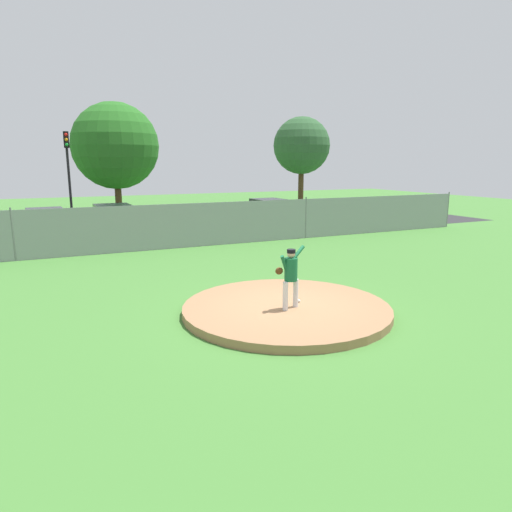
# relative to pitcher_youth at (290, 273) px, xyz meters

# --- Properties ---
(ground_plane) EXTENTS (80.00, 80.00, 0.00)m
(ground_plane) POSITION_rel_pitcher_youth_xyz_m (0.05, 6.28, -1.13)
(ground_plane) COLOR #427A33
(asphalt_strip) EXTENTS (44.00, 7.00, 0.01)m
(asphalt_strip) POSITION_rel_pitcher_youth_xyz_m (0.05, 14.78, -1.12)
(asphalt_strip) COLOR #2B2B2D
(asphalt_strip) RESTS_ON ground_plane
(pitchers_mound) EXTENTS (5.28, 5.28, 0.21)m
(pitchers_mound) POSITION_rel_pitcher_youth_xyz_m (0.05, 0.28, -1.02)
(pitchers_mound) COLOR #99704C
(pitchers_mound) RESTS_ON ground_plane
(pitcher_youth) EXTENTS (0.82, 0.32, 1.57)m
(pitcher_youth) POSITION_rel_pitcher_youth_xyz_m (0.00, 0.00, 0.00)
(pitcher_youth) COLOR silver
(pitcher_youth) RESTS_ON pitchers_mound
(baseball) EXTENTS (0.07, 0.07, 0.07)m
(baseball) POSITION_rel_pitcher_youth_xyz_m (0.47, 0.35, -0.88)
(baseball) COLOR white
(baseball) RESTS_ON pitchers_mound
(chainlink_fence) EXTENTS (33.07, 0.07, 2.10)m
(chainlink_fence) POSITION_rel_pitcher_youth_xyz_m (0.05, 10.28, -0.13)
(chainlink_fence) COLOR gray
(chainlink_fence) RESTS_ON ground_plane
(parked_car_red) EXTENTS (2.00, 4.11, 1.69)m
(parked_car_red) POSITION_rel_pitcher_youth_xyz_m (-2.19, 14.60, -0.33)
(parked_car_red) COLOR #A81919
(parked_car_red) RESTS_ON ground_plane
(parked_car_slate) EXTENTS (2.14, 4.85, 1.57)m
(parked_car_slate) POSITION_rel_pitcher_youth_xyz_m (-5.33, 14.86, -0.36)
(parked_car_slate) COLOR slate
(parked_car_slate) RESTS_ON ground_plane
(parked_car_silver) EXTENTS (2.07, 4.34, 1.64)m
(parked_car_silver) POSITION_rel_pitcher_youth_xyz_m (7.03, 15.02, -0.34)
(parked_car_silver) COLOR #B7BABF
(parked_car_silver) RESTS_ON ground_plane
(traffic_cone_orange) EXTENTS (0.40, 0.40, 0.55)m
(traffic_cone_orange) POSITION_rel_pitcher_youth_xyz_m (4.56, 15.02, -0.87)
(traffic_cone_orange) COLOR orange
(traffic_cone_orange) RESTS_ON asphalt_strip
(traffic_light_near) EXTENTS (0.28, 0.46, 5.50)m
(traffic_light_near) POSITION_rel_pitcher_youth_xyz_m (-3.95, 18.72, 2.59)
(traffic_light_near) COLOR black
(traffic_light_near) RESTS_ON ground_plane
(tree_leaning_west) EXTENTS (5.67, 5.67, 7.73)m
(tree_leaning_west) POSITION_rel_pitcher_youth_xyz_m (-0.78, 22.41, 3.76)
(tree_leaning_west) COLOR #4C331E
(tree_leaning_west) RESTS_ON ground_plane
(tree_slender_far) EXTENTS (4.81, 4.81, 7.66)m
(tree_slender_far) POSITION_rel_pitcher_youth_xyz_m (14.93, 24.83, 4.11)
(tree_slender_far) COLOR #4C331E
(tree_slender_far) RESTS_ON ground_plane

